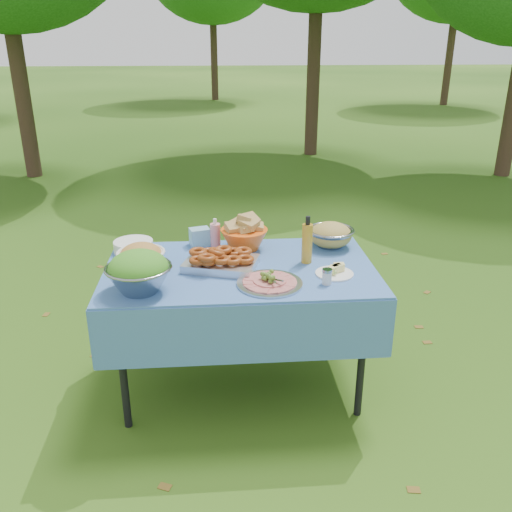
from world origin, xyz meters
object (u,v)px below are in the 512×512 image
(salad_bowl, at_px, (139,272))
(plate_stack, at_px, (134,246))
(bread_bowl, at_px, (244,234))
(oil_bottle, at_px, (307,240))
(picnic_table, at_px, (241,329))
(charcuterie_platter, at_px, (270,278))
(pasta_bowl_steel, at_px, (331,234))

(salad_bowl, relative_size, plate_stack, 1.41)
(salad_bowl, relative_size, bread_bowl, 1.16)
(plate_stack, relative_size, oil_bottle, 0.85)
(picnic_table, height_order, charcuterie_platter, charcuterie_platter)
(oil_bottle, bearing_deg, pasta_bowl_steel, 52.59)
(picnic_table, bearing_deg, charcuterie_platter, -59.21)
(salad_bowl, distance_m, plate_stack, 0.56)
(charcuterie_platter, relative_size, oil_bottle, 1.26)
(salad_bowl, height_order, oil_bottle, oil_bottle)
(bread_bowl, relative_size, pasta_bowl_steel, 1.01)
(salad_bowl, xyz_separation_m, oil_bottle, (0.88, 0.30, 0.03))
(picnic_table, relative_size, bread_bowl, 5.28)
(pasta_bowl_steel, height_order, oil_bottle, oil_bottle)
(picnic_table, relative_size, pasta_bowl_steel, 5.33)
(picnic_table, distance_m, salad_bowl, 0.75)
(bread_bowl, height_order, pasta_bowl_steel, bread_bowl)
(pasta_bowl_steel, height_order, charcuterie_platter, pasta_bowl_steel)
(pasta_bowl_steel, bearing_deg, picnic_table, -152.98)
(pasta_bowl_steel, distance_m, oil_bottle, 0.31)
(bread_bowl, relative_size, charcuterie_platter, 0.82)
(pasta_bowl_steel, bearing_deg, oil_bottle, -127.41)
(plate_stack, bearing_deg, charcuterie_platter, -34.90)
(pasta_bowl_steel, bearing_deg, bread_bowl, -179.87)
(bread_bowl, xyz_separation_m, pasta_bowl_steel, (0.52, 0.00, -0.02))
(plate_stack, distance_m, pasta_bowl_steel, 1.16)
(picnic_table, xyz_separation_m, pasta_bowl_steel, (0.56, 0.28, 0.45))
(pasta_bowl_steel, xyz_separation_m, oil_bottle, (-0.18, -0.24, 0.06))
(picnic_table, relative_size, plate_stack, 6.43)
(salad_bowl, xyz_separation_m, charcuterie_platter, (0.64, 0.03, -0.07))
(bread_bowl, xyz_separation_m, charcuterie_platter, (0.10, -0.51, -0.05))
(charcuterie_platter, xyz_separation_m, oil_bottle, (0.23, 0.27, 0.10))
(plate_stack, xyz_separation_m, oil_bottle, (0.98, -0.24, 0.10))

